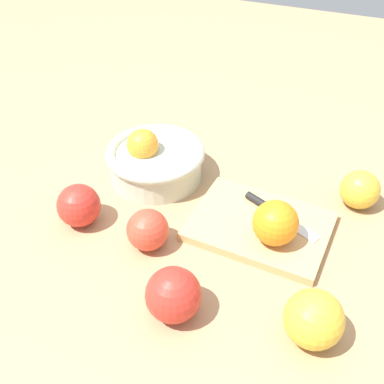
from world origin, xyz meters
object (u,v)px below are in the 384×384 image
(apple_back_right, at_px, (360,190))
(apple_front_center, at_px, (173,295))
(bowl, at_px, (155,160))
(apple_front_left, at_px, (79,205))
(apple_front_right, at_px, (314,319))
(knife, at_px, (271,210))
(apple_front_left_2, at_px, (148,230))
(cutting_board, at_px, (260,226))
(orange_on_board, at_px, (275,223))

(apple_back_right, relative_size, apple_front_center, 0.88)
(bowl, distance_m, apple_front_left, 0.18)
(apple_front_right, bearing_deg, knife, 117.77)
(apple_front_left_2, xyz_separation_m, apple_front_center, (0.10, -0.11, 0.01))
(knife, bearing_deg, apple_front_center, -107.34)
(apple_front_left, xyz_separation_m, apple_front_center, (0.23, -0.12, 0.00))
(bowl, relative_size, knife, 1.30)
(apple_front_left_2, height_order, apple_front_right, apple_front_right)
(apple_front_left, bearing_deg, bowl, 69.09)
(apple_front_left, bearing_deg, cutting_board, 18.43)
(cutting_board, bearing_deg, apple_back_right, 41.74)
(orange_on_board, height_order, apple_front_left_2, orange_on_board)
(orange_on_board, height_order, apple_front_right, orange_on_board)
(bowl, xyz_separation_m, cutting_board, (0.24, -0.07, -0.03))
(apple_front_left, bearing_deg, apple_front_left_2, -2.93)
(knife, bearing_deg, cutting_board, -106.77)
(orange_on_board, height_order, apple_front_left, orange_on_board)
(bowl, xyz_separation_m, apple_front_left, (-0.07, -0.17, -0.00))
(bowl, bearing_deg, apple_front_center, -59.78)
(bowl, bearing_deg, apple_back_right, 9.27)
(bowl, height_order, orange_on_board, bowl)
(bowl, bearing_deg, orange_on_board, -20.86)
(apple_front_left_2, distance_m, apple_front_right, 0.30)
(orange_on_board, bearing_deg, apple_front_left, -168.32)
(bowl, distance_m, orange_on_board, 0.29)
(orange_on_board, height_order, apple_back_right, orange_on_board)
(apple_front_left_2, relative_size, apple_front_center, 0.87)
(bowl, xyz_separation_m, knife, (0.25, -0.04, -0.02))
(knife, distance_m, apple_front_right, 0.25)
(bowl, distance_m, apple_front_right, 0.44)
(knife, xyz_separation_m, apple_back_right, (0.14, 0.10, 0.02))
(bowl, height_order, apple_front_center, bowl)
(bowl, xyz_separation_m, apple_front_right, (0.36, -0.25, 0.00))
(cutting_board, xyz_separation_m, apple_front_center, (-0.07, -0.22, 0.03))
(bowl, relative_size, orange_on_board, 2.54)
(cutting_board, height_order, apple_front_center, apple_front_center)
(cutting_board, bearing_deg, apple_front_left, -161.57)
(knife, xyz_separation_m, apple_front_center, (-0.08, -0.25, 0.02))
(cutting_board, distance_m, apple_front_left, 0.32)
(cutting_board, relative_size, apple_front_left_2, 3.33)
(apple_front_left_2, bearing_deg, apple_front_right, -14.83)
(bowl, relative_size, apple_front_right, 2.32)
(knife, height_order, apple_front_center, apple_front_center)
(bowl, distance_m, knife, 0.25)
(cutting_board, distance_m, apple_front_right, 0.22)
(apple_front_center, relative_size, apple_front_right, 0.98)
(knife, bearing_deg, orange_on_board, -72.16)
(orange_on_board, relative_size, apple_front_center, 0.93)
(apple_front_right, bearing_deg, apple_front_center, -170.09)
(apple_back_right, bearing_deg, apple_front_right, -94.38)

